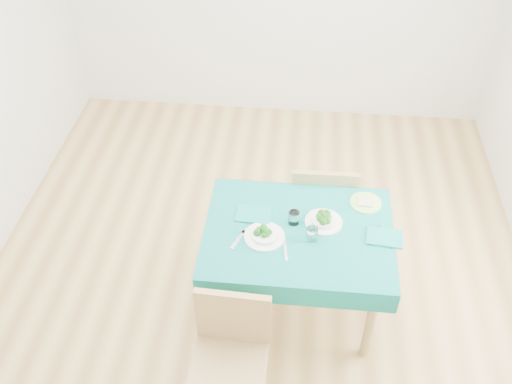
# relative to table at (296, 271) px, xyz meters

# --- Properties ---
(room_shell) EXTENTS (4.02, 4.52, 2.73)m
(room_shell) POSITION_rel_table_xyz_m (-0.29, 0.23, 0.97)
(room_shell) COLOR #A47E44
(room_shell) RESTS_ON ground
(table) EXTENTS (1.16, 0.88, 0.76)m
(table) POSITION_rel_table_xyz_m (0.00, 0.00, 0.00)
(table) COLOR #09645D
(table) RESTS_ON ground
(chair_near) EXTENTS (0.44, 0.48, 1.07)m
(chair_near) POSITION_rel_table_xyz_m (-0.34, -0.79, 0.15)
(chair_near) COLOR olive
(chair_near) RESTS_ON ground
(chair_far) EXTENTS (0.46, 0.51, 1.14)m
(chair_far) POSITION_rel_table_xyz_m (0.16, 0.67, 0.19)
(chair_far) COLOR olive
(chair_far) RESTS_ON ground
(bowl_near) EXTENTS (0.25, 0.25, 0.08)m
(bowl_near) POSITION_rel_table_xyz_m (-0.21, -0.07, 0.42)
(bowl_near) COLOR white
(bowl_near) RESTS_ON table
(bowl_far) EXTENTS (0.24, 0.24, 0.07)m
(bowl_far) POSITION_rel_table_xyz_m (0.15, 0.09, 0.42)
(bowl_far) COLOR white
(bowl_far) RESTS_ON table
(fork_near) EXTENTS (0.08, 0.17, 0.00)m
(fork_near) POSITION_rel_table_xyz_m (-0.37, -0.11, 0.38)
(fork_near) COLOR silver
(fork_near) RESTS_ON table
(knife_near) EXTENTS (0.05, 0.21, 0.00)m
(knife_near) POSITION_rel_table_xyz_m (-0.07, -0.15, 0.38)
(knife_near) COLOR silver
(knife_near) RESTS_ON table
(fork_far) EXTENTS (0.03, 0.17, 0.00)m
(fork_far) POSITION_rel_table_xyz_m (0.07, 0.09, 0.38)
(fork_far) COLOR silver
(fork_far) RESTS_ON table
(knife_far) EXTENTS (0.07, 0.20, 0.00)m
(knife_far) POSITION_rel_table_xyz_m (0.53, 0.00, 0.38)
(knife_far) COLOR silver
(knife_far) RESTS_ON table
(napkin_near) EXTENTS (0.23, 0.17, 0.01)m
(napkin_near) POSITION_rel_table_xyz_m (-0.29, 0.11, 0.39)
(napkin_near) COLOR #0D6F66
(napkin_near) RESTS_ON table
(napkin_far) EXTENTS (0.23, 0.17, 0.01)m
(napkin_far) POSITION_rel_table_xyz_m (0.53, -0.01, 0.39)
(napkin_far) COLOR #0D6F66
(napkin_far) RESTS_ON table
(tumbler_center) EXTENTS (0.07, 0.07, 0.09)m
(tumbler_center) POSITION_rel_table_xyz_m (-0.04, 0.07, 0.42)
(tumbler_center) COLOR white
(tumbler_center) RESTS_ON table
(tumbler_side) EXTENTS (0.07, 0.07, 0.09)m
(tumbler_side) POSITION_rel_table_xyz_m (0.08, -0.06, 0.42)
(tumbler_side) COLOR white
(tumbler_side) RESTS_ON table
(side_plate) EXTENTS (0.21, 0.21, 0.01)m
(side_plate) POSITION_rel_table_xyz_m (0.42, 0.30, 0.38)
(side_plate) COLOR #A5E16D
(side_plate) RESTS_ON table
(bread_slice) EXTENTS (0.10, 0.10, 0.01)m
(bread_slice) POSITION_rel_table_xyz_m (0.42, 0.30, 0.40)
(bread_slice) COLOR beige
(bread_slice) RESTS_ON side_plate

